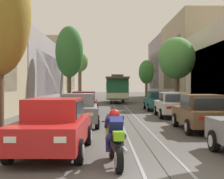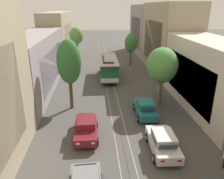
{
  "view_description": "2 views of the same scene",
  "coord_description": "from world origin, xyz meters",
  "px_view_note": "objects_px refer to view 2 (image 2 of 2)",
  "views": [
    {
      "loc": [
        -1.36,
        -6.41,
        1.93
      ],
      "look_at": [
        -0.66,
        29.16,
        1.6
      ],
      "focal_mm": 51.5,
      "sensor_mm": 36.0,
      "label": 1
    },
    {
      "loc": [
        -2.03,
        -0.12,
        10.22
      ],
      "look_at": [
        0.0,
        25.32,
        0.68
      ],
      "focal_mm": 35.87,
      "sensor_mm": 36.0,
      "label": 2
    }
  ],
  "objects_px": {
    "street_tree_kerb_right_second": "(162,65)",
    "parked_car_white_mid_right": "(163,142)",
    "cable_car_trolley": "(108,68)",
    "street_tree_kerb_right_mid": "(131,44)",
    "street_tree_kerb_left_second": "(69,63)",
    "street_tree_kerb_left_mid": "(76,37)",
    "parked_car_teal_fourth_right": "(145,108)",
    "parked_car_maroon_mid_left": "(86,128)",
    "pedestrian_on_left_pavement": "(160,90)"
  },
  "relations": [
    {
      "from": "parked_car_maroon_mid_left",
      "to": "parked_car_white_mid_right",
      "type": "distance_m",
      "value": 6.27
    },
    {
      "from": "street_tree_kerb_right_second",
      "to": "street_tree_kerb_right_mid",
      "type": "bearing_deg",
      "value": 91.41
    },
    {
      "from": "street_tree_kerb_right_mid",
      "to": "street_tree_kerb_left_mid",
      "type": "bearing_deg",
      "value": -177.57
    },
    {
      "from": "parked_car_teal_fourth_right",
      "to": "street_tree_kerb_right_mid",
      "type": "bearing_deg",
      "value": 85.21
    },
    {
      "from": "parked_car_maroon_mid_left",
      "to": "street_tree_kerb_left_second",
      "type": "xyz_separation_m",
      "value": [
        -1.69,
        5.76,
        4.14
      ]
    },
    {
      "from": "parked_car_maroon_mid_left",
      "to": "cable_car_trolley",
      "type": "xyz_separation_m",
      "value": [
        2.88,
        15.67,
        0.86
      ]
    },
    {
      "from": "street_tree_kerb_left_second",
      "to": "pedestrian_on_left_pavement",
      "type": "distance_m",
      "value": 11.06
    },
    {
      "from": "parked_car_maroon_mid_left",
      "to": "parked_car_teal_fourth_right",
      "type": "relative_size",
      "value": 1.0
    },
    {
      "from": "street_tree_kerb_left_second",
      "to": "street_tree_kerb_right_second",
      "type": "height_order",
      "value": "street_tree_kerb_left_second"
    },
    {
      "from": "street_tree_kerb_left_mid",
      "to": "pedestrian_on_left_pavement",
      "type": "relative_size",
      "value": 4.14
    },
    {
      "from": "street_tree_kerb_left_mid",
      "to": "street_tree_kerb_right_mid",
      "type": "bearing_deg",
      "value": 2.43
    },
    {
      "from": "parked_car_white_mid_right",
      "to": "street_tree_kerb_right_mid",
      "type": "relative_size",
      "value": 0.77
    },
    {
      "from": "parked_car_teal_fourth_right",
      "to": "street_tree_kerb_left_mid",
      "type": "height_order",
      "value": "street_tree_kerb_left_mid"
    },
    {
      "from": "street_tree_kerb_right_second",
      "to": "parked_car_teal_fourth_right",
      "type": "bearing_deg",
      "value": -131.02
    },
    {
      "from": "street_tree_kerb_left_mid",
      "to": "cable_car_trolley",
      "type": "xyz_separation_m",
      "value": [
        5.03,
        -7.46,
        -3.6
      ]
    },
    {
      "from": "street_tree_kerb_right_second",
      "to": "street_tree_kerb_right_mid",
      "type": "distance_m",
      "value": 17.74
    },
    {
      "from": "parked_car_white_mid_right",
      "to": "street_tree_kerb_left_second",
      "type": "bearing_deg",
      "value": 131.83
    },
    {
      "from": "parked_car_maroon_mid_left",
      "to": "street_tree_kerb_right_mid",
      "type": "height_order",
      "value": "street_tree_kerb_right_mid"
    },
    {
      "from": "parked_car_white_mid_right",
      "to": "cable_car_trolley",
      "type": "xyz_separation_m",
      "value": [
        -2.85,
        18.2,
        0.86
      ]
    },
    {
      "from": "street_tree_kerb_left_mid",
      "to": "parked_car_white_mid_right",
      "type": "bearing_deg",
      "value": -72.93
    },
    {
      "from": "street_tree_kerb_right_second",
      "to": "cable_car_trolley",
      "type": "relative_size",
      "value": 0.69
    },
    {
      "from": "parked_car_maroon_mid_left",
      "to": "street_tree_kerb_right_mid",
      "type": "relative_size",
      "value": 0.76
    },
    {
      "from": "parked_car_white_mid_right",
      "to": "street_tree_kerb_left_second",
      "type": "relative_size",
      "value": 0.61
    },
    {
      "from": "parked_car_teal_fourth_right",
      "to": "pedestrian_on_left_pavement",
      "type": "height_order",
      "value": "pedestrian_on_left_pavement"
    },
    {
      "from": "parked_car_maroon_mid_left",
      "to": "pedestrian_on_left_pavement",
      "type": "distance_m",
      "value": 11.5
    },
    {
      "from": "street_tree_kerb_left_second",
      "to": "pedestrian_on_left_pavement",
      "type": "bearing_deg",
      "value": 11.54
    },
    {
      "from": "parked_car_teal_fourth_right",
      "to": "street_tree_kerb_left_mid",
      "type": "distance_m",
      "value": 21.74
    },
    {
      "from": "street_tree_kerb_left_second",
      "to": "street_tree_kerb_left_mid",
      "type": "xyz_separation_m",
      "value": [
        -0.46,
        17.37,
        0.33
      ]
    },
    {
      "from": "street_tree_kerb_right_mid",
      "to": "parked_car_white_mid_right",
      "type": "bearing_deg",
      "value": -93.67
    },
    {
      "from": "street_tree_kerb_left_second",
      "to": "street_tree_kerb_right_mid",
      "type": "bearing_deg",
      "value": 62.92
    },
    {
      "from": "parked_car_maroon_mid_left",
      "to": "parked_car_teal_fourth_right",
      "type": "height_order",
      "value": "same"
    },
    {
      "from": "parked_car_maroon_mid_left",
      "to": "cable_car_trolley",
      "type": "relative_size",
      "value": 0.48
    },
    {
      "from": "street_tree_kerb_right_second",
      "to": "parked_car_white_mid_right",
      "type": "bearing_deg",
      "value": -104.19
    },
    {
      "from": "cable_car_trolley",
      "to": "street_tree_kerb_left_mid",
      "type": "bearing_deg",
      "value": 124.0
    },
    {
      "from": "street_tree_kerb_left_mid",
      "to": "parked_car_maroon_mid_left",
      "type": "bearing_deg",
      "value": -84.69
    },
    {
      "from": "street_tree_kerb_left_second",
      "to": "cable_car_trolley",
      "type": "distance_m",
      "value": 11.4
    },
    {
      "from": "street_tree_kerb_left_second",
      "to": "street_tree_kerb_left_mid",
      "type": "bearing_deg",
      "value": 91.53
    },
    {
      "from": "parked_car_white_mid_right",
      "to": "parked_car_teal_fourth_right",
      "type": "xyz_separation_m",
      "value": [
        -0.02,
        5.9,
        0.0
      ]
    },
    {
      "from": "parked_car_teal_fourth_right",
      "to": "cable_car_trolley",
      "type": "bearing_deg",
      "value": 102.96
    },
    {
      "from": "parked_car_teal_fourth_right",
      "to": "street_tree_kerb_right_mid",
      "type": "height_order",
      "value": "street_tree_kerb_right_mid"
    },
    {
      "from": "parked_car_white_mid_right",
      "to": "street_tree_kerb_right_mid",
      "type": "height_order",
      "value": "street_tree_kerb_right_mid"
    },
    {
      "from": "street_tree_kerb_right_second",
      "to": "pedestrian_on_left_pavement",
      "type": "bearing_deg",
      "value": 73.78
    },
    {
      "from": "parked_car_white_mid_right",
      "to": "cable_car_trolley",
      "type": "relative_size",
      "value": 0.48
    },
    {
      "from": "parked_car_teal_fourth_right",
      "to": "parked_car_maroon_mid_left",
      "type": "bearing_deg",
      "value": -149.52
    },
    {
      "from": "parked_car_maroon_mid_left",
      "to": "street_tree_kerb_right_second",
      "type": "distance_m",
      "value": 10.42
    },
    {
      "from": "street_tree_kerb_left_second",
      "to": "street_tree_kerb_left_mid",
      "type": "distance_m",
      "value": 17.38
    },
    {
      "from": "parked_car_maroon_mid_left",
      "to": "street_tree_kerb_left_second",
      "type": "height_order",
      "value": "street_tree_kerb_left_second"
    },
    {
      "from": "street_tree_kerb_left_mid",
      "to": "street_tree_kerb_right_mid",
      "type": "distance_m",
      "value": 9.65
    },
    {
      "from": "cable_car_trolley",
      "to": "parked_car_maroon_mid_left",
      "type": "bearing_deg",
      "value": -100.43
    },
    {
      "from": "parked_car_teal_fourth_right",
      "to": "cable_car_trolley",
      "type": "height_order",
      "value": "cable_car_trolley"
    }
  ]
}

